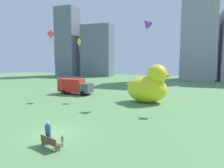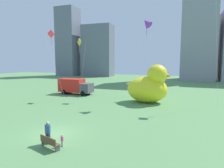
% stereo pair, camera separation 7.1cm
% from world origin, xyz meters
% --- Properties ---
extents(ground_plane, '(140.00, 140.00, 0.00)m').
position_xyz_m(ground_plane, '(0.00, 0.00, 0.00)').
color(ground_plane, '#598A51').
extents(park_bench, '(1.80, 0.96, 0.90)m').
position_xyz_m(park_bench, '(1.32, -2.57, 0.48)').
color(park_bench, brown).
rests_on(park_bench, ground).
extents(person_adult, '(0.42, 0.42, 1.73)m').
position_xyz_m(person_adult, '(0.67, -1.88, 0.95)').
color(person_adult, '#38476B').
rests_on(person_adult, ground).
extents(person_child, '(0.22, 0.22, 0.89)m').
position_xyz_m(person_child, '(1.96, -1.94, 0.49)').
color(person_child, silver).
rests_on(person_child, ground).
extents(giant_inflatable_duck, '(6.85, 4.40, 5.68)m').
position_xyz_m(giant_inflatable_duck, '(5.38, 15.52, 2.42)').
color(giant_inflatable_duck, yellow).
rests_on(giant_inflatable_duck, ground).
extents(box_truck, '(6.51, 2.65, 2.85)m').
position_xyz_m(box_truck, '(-8.69, 18.20, 1.45)').
color(box_truck, red).
rests_on(box_truck, ground).
extents(city_skyline, '(79.89, 18.18, 35.90)m').
position_xyz_m(city_skyline, '(9.17, 56.65, 13.26)').
color(city_skyline, slate).
rests_on(city_skyline, ground).
extents(kite_red, '(2.32, 2.70, 10.93)m').
position_xyz_m(kite_red, '(-9.14, 12.25, 9.85)').
color(kite_red, silver).
rests_on(kite_red, ground).
extents(kite_green, '(1.17, 0.87, 15.57)m').
position_xyz_m(kite_green, '(14.20, 16.77, 14.11)').
color(kite_green, silver).
rests_on(kite_green, ground).
extents(kite_yellow, '(1.47, 1.24, 9.81)m').
position_xyz_m(kite_yellow, '(-5.79, 14.97, 8.82)').
color(kite_yellow, silver).
rests_on(kite_yellow, ground).
extents(kite_purple, '(2.03, 1.89, 12.25)m').
position_xyz_m(kite_purple, '(5.03, 14.56, 11.45)').
color(kite_purple, silver).
rests_on(kite_purple, ground).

